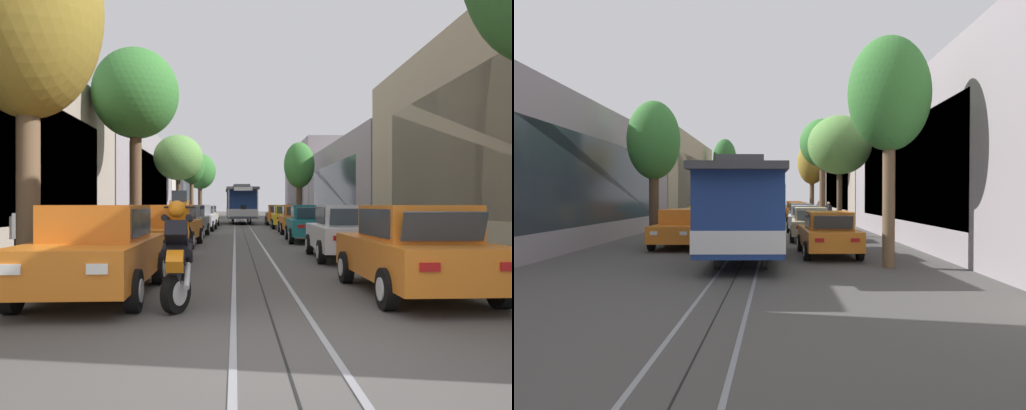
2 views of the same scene
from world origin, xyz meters
TOP-DOWN VIEW (x-y plane):
  - ground_plane at (0.00, 27.63)m, footprint 172.67×172.67m
  - trolley_track_rails at (0.00, 32.53)m, footprint 1.14×77.07m
  - building_facade_left at (-9.36, 33.74)m, footprint 5.64×68.77m
  - building_facade_right at (9.02, 33.06)m, footprint 5.15×68.77m
  - parked_car_orange_near_left at (-2.90, 3.57)m, footprint 2.04×4.38m
  - parked_car_orange_second_left at (-2.83, 8.72)m, footprint 2.05×4.38m
  - parked_car_orange_mid_left at (-2.90, 14.28)m, footprint 2.15×4.42m
  - parked_car_grey_fourth_left at (-2.89, 19.86)m, footprint 2.14×4.42m
  - parked_car_silver_fifth_left at (-2.70, 26.09)m, footprint 2.10×4.40m
  - parked_car_beige_sixth_left at (-2.72, 31.59)m, footprint 2.11×4.41m
  - parked_car_orange_far_left at (-2.92, 37.46)m, footprint 2.10×4.40m
  - parked_car_orange_near_right at (2.64, 3.52)m, footprint 2.04×4.38m
  - parked_car_white_second_right at (2.71, 9.42)m, footprint 2.08×4.40m
  - parked_car_teal_mid_right at (2.70, 16.31)m, footprint 2.13×4.41m
  - parked_car_orange_fourth_right at (2.91, 22.51)m, footprint 2.10×4.41m
  - parked_car_yellow_fifth_right at (2.89, 28.57)m, footprint 2.11×4.41m
  - parked_car_orange_sixth_right at (2.88, 34.74)m, footprint 2.07×4.39m
  - street_tree_kerb_left_near at (-4.76, 5.29)m, footprint 3.03×3.04m
  - street_tree_kerb_left_second at (-4.77, 16.62)m, footprint 3.69×3.63m
  - street_tree_kerb_left_mid at (-4.39, 29.50)m, footprint 3.36×3.15m
  - street_tree_kerb_left_fourth at (-4.41, 40.30)m, footprint 2.45×2.15m
  - street_tree_kerb_right_near at (4.59, 3.06)m, footprint 2.53×2.50m
  - street_tree_kerb_right_second at (4.41, 33.34)m, footprint 2.36×2.16m
  - cable_car_trolley at (0.00, 38.58)m, footprint 2.80×9.17m
  - motorcycle_with_rider at (-1.39, 2.54)m, footprint 0.52×1.86m
  - pedestrian_on_left_pavement at (-5.15, 17.52)m, footprint 0.55×0.42m
  - pedestrian_on_right_pavement at (-5.37, 6.43)m, footprint 0.55×0.25m
  - pedestrian_crossing_far at (5.07, 11.96)m, footprint 0.55×0.33m

SIDE VIEW (x-z plane):
  - ground_plane at x=0.00m, z-range 0.00..0.00m
  - trolley_track_rails at x=0.00m, z-range 0.00..0.01m
  - parked_car_orange_near_left at x=-2.90m, z-range 0.01..1.59m
  - parked_car_orange_second_left at x=-2.83m, z-range 0.01..1.59m
  - parked_car_orange_mid_left at x=-2.90m, z-range 0.01..1.59m
  - parked_car_grey_fourth_left at x=-2.89m, z-range 0.01..1.59m
  - parked_car_silver_fifth_left at x=-2.70m, z-range 0.01..1.59m
  - parked_car_beige_sixth_left at x=-2.72m, z-range 0.01..1.59m
  - parked_car_orange_far_left at x=-2.92m, z-range 0.01..1.59m
  - parked_car_orange_near_right at x=2.64m, z-range 0.01..1.59m
  - parked_car_white_second_right at x=2.71m, z-range 0.01..1.59m
  - parked_car_teal_mid_right at x=2.70m, z-range 0.01..1.59m
  - parked_car_orange_fourth_right at x=2.91m, z-range 0.01..1.59m
  - parked_car_yellow_fifth_right at x=2.89m, z-range 0.01..1.59m
  - parked_car_orange_sixth_right at x=2.88m, z-range 0.01..1.59m
  - pedestrian_crossing_far at x=5.07m, z-range 0.10..1.65m
  - pedestrian_on_right_pavement at x=-5.37m, z-range 0.10..1.73m
  - pedestrian_on_left_pavement at x=-5.15m, z-range 0.11..1.78m
  - motorcycle_with_rider at x=-1.39m, z-range 0.04..1.86m
  - cable_car_trolley at x=0.00m, z-range 0.02..3.30m
  - building_facade_left at x=-9.36m, z-range -0.10..6.97m
  - building_facade_right at x=9.02m, z-range -0.49..7.96m
  - street_tree_kerb_right_second at x=4.41m, z-range 1.33..7.72m
  - street_tree_kerb_left_mid at x=-4.39m, z-range 1.61..7.97m
  - street_tree_kerb_left_fourth at x=-4.41m, z-range 1.64..8.49m
  - street_tree_kerb_left_near at x=-4.76m, z-range 1.60..9.51m
  - street_tree_kerb_right_near at x=4.59m, z-range 1.94..10.31m
  - street_tree_kerb_left_second at x=-4.77m, z-range 2.13..10.43m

